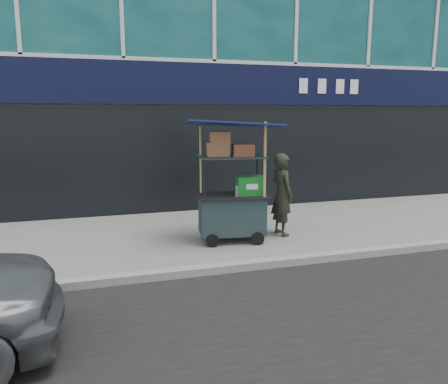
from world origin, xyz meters
name	(u,v)px	position (x,y,z in m)	size (l,w,h in m)	color
ground	(283,261)	(0.00, 0.00, 0.00)	(80.00, 80.00, 0.00)	slate
curb	(289,261)	(0.00, -0.20, 0.06)	(80.00, 0.18, 0.12)	gray
vendor_cart	(233,199)	(-0.41, 1.27, 0.76)	(1.74, 1.34, 2.16)	#1A2A2D
vendor_man	(282,194)	(0.59, 1.38, 0.77)	(0.56, 0.37, 1.54)	#25281D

